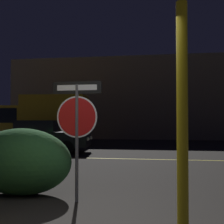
{
  "coord_description": "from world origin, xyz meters",
  "views": [
    {
      "loc": [
        1.1,
        -3.8,
        1.45
      ],
      "look_at": [
        -0.16,
        4.03,
        1.66
      ],
      "focal_mm": 50.0,
      "sensor_mm": 36.0,
      "label": 1
    }
  ],
  "objects_px": {
    "yellow_pole_right": "(182,132)",
    "delivery_truck": "(37,119)",
    "stop_sign": "(77,116)",
    "passing_car_2": "(40,137)",
    "hedge_bush_2": "(21,162)"
  },
  "relations": [
    {
      "from": "stop_sign",
      "to": "hedge_bush_2",
      "type": "xyz_separation_m",
      "value": [
        -1.2,
        0.3,
        -0.87
      ]
    },
    {
      "from": "delivery_truck",
      "to": "yellow_pole_right",
      "type": "bearing_deg",
      "value": -156.68
    },
    {
      "from": "hedge_bush_2",
      "to": "stop_sign",
      "type": "bearing_deg",
      "value": -14.19
    },
    {
      "from": "hedge_bush_2",
      "to": "delivery_truck",
      "type": "relative_size",
      "value": 0.33
    },
    {
      "from": "stop_sign",
      "to": "passing_car_2",
      "type": "height_order",
      "value": "stop_sign"
    },
    {
      "from": "stop_sign",
      "to": "yellow_pole_right",
      "type": "xyz_separation_m",
      "value": [
        1.71,
        -2.21,
        -0.19
      ]
    },
    {
      "from": "hedge_bush_2",
      "to": "delivery_truck",
      "type": "xyz_separation_m",
      "value": [
        -4.64,
        11.81,
        0.91
      ]
    },
    {
      "from": "passing_car_2",
      "to": "hedge_bush_2",
      "type": "bearing_deg",
      "value": 13.8
    },
    {
      "from": "yellow_pole_right",
      "to": "stop_sign",
      "type": "bearing_deg",
      "value": 127.76
    },
    {
      "from": "passing_car_2",
      "to": "delivery_truck",
      "type": "distance_m",
      "value": 4.72
    },
    {
      "from": "hedge_bush_2",
      "to": "passing_car_2",
      "type": "bearing_deg",
      "value": 109.62
    },
    {
      "from": "yellow_pole_right",
      "to": "hedge_bush_2",
      "type": "bearing_deg",
      "value": 139.2
    },
    {
      "from": "stop_sign",
      "to": "delivery_truck",
      "type": "bearing_deg",
      "value": 117.31
    },
    {
      "from": "yellow_pole_right",
      "to": "delivery_truck",
      "type": "bearing_deg",
      "value": 117.82
    },
    {
      "from": "stop_sign",
      "to": "yellow_pole_right",
      "type": "relative_size",
      "value": 0.81
    }
  ]
}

